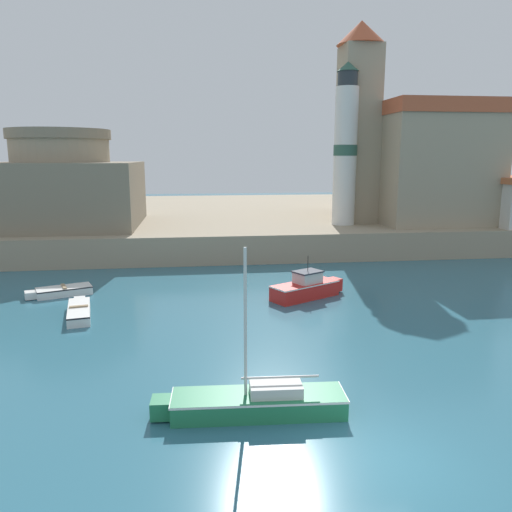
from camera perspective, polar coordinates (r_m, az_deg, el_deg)
ground_plane at (r=14.98m, az=14.72°, el=-21.64°), size 200.00×200.00×0.00m
quay_seawall at (r=57.28m, az=-2.12°, el=4.33°), size 120.00×40.00×2.21m
motorboat_red_0 at (r=29.12m, az=5.83°, el=-3.62°), size 4.73×3.33×2.48m
dinghy_white_1 at (r=27.31m, az=-19.57°, el=-5.92°), size 1.78×4.28×0.58m
sailboat_green_2 at (r=16.48m, az=-0.01°, el=-16.27°), size 6.18×1.73×5.41m
dinghy_white_4 at (r=31.66m, az=-21.32°, el=-3.73°), size 3.81×2.37×0.57m
church at (r=50.37m, az=16.92°, el=10.64°), size 13.38×16.49×17.20m
fortress at (r=45.93m, az=-21.18°, el=7.26°), size 12.62×12.62×8.06m
lighthouse at (r=44.19m, az=10.18°, el=12.10°), size 2.01×2.01×13.56m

